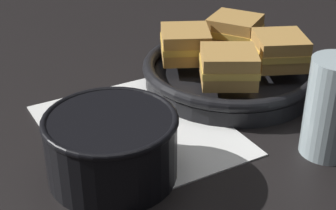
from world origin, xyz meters
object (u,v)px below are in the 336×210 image
soup_bowl (111,143)px  sandwich_far_left (280,50)px  drinking_glass (332,108)px  sandwich_near_left (185,44)px  skillet (230,73)px  sandwich_near_right (229,66)px  spoon (142,134)px  sandwich_far_right (235,30)px

soup_bowl → sandwich_far_left: bearing=95.6°
drinking_glass → sandwich_near_left: bearing=-176.8°
skillet → drinking_glass: size_ratio=2.17×
sandwich_near_right → drinking_glass: (0.16, 0.02, -0.00)m
sandwich_near_right → sandwich_far_left: size_ratio=1.01×
soup_bowl → drinking_glass: drinking_glass is taller
sandwich_near_right → drinking_glass: 0.16m
sandwich_far_left → spoon: bearing=-92.4°
sandwich_near_left → sandwich_far_left: bearing=42.2°
skillet → sandwich_far_left: 0.08m
soup_bowl → skillet: size_ratio=0.57×
sandwich_far_right → drinking_glass: drinking_glass is taller
skillet → sandwich_near_right: 0.08m
sandwich_near_left → drinking_glass: 0.26m
soup_bowl → drinking_glass: 0.26m
drinking_glass → sandwich_far_left: bearing=152.3°
spoon → sandwich_far_right: 0.27m
spoon → drinking_glass: drinking_glass is taller
soup_bowl → sandwich_near_left: sandwich_near_left is taller
soup_bowl → drinking_glass: size_ratio=1.23×
soup_bowl → sandwich_near_right: sandwich_near_right is taller
skillet → sandwich_near_right: size_ratio=2.56×
spoon → sandwich_far_right: sandwich_far_right is taller
sandwich_near_left → sandwich_near_right: 0.10m
sandwich_far_left → drinking_glass: 0.17m
skillet → sandwich_far_left: bearing=42.2°
soup_bowl → sandwich_far_left: sandwich_far_left is taller
skillet → sandwich_far_right: (-0.05, 0.05, 0.04)m
drinking_glass → soup_bowl: bearing=-117.4°
soup_bowl → sandwich_near_right: bearing=99.5°
sandwich_near_left → sandwich_far_left: 0.14m
skillet → sandwich_far_left: size_ratio=2.59×
sandwich_far_left → sandwich_far_right: 0.10m
skillet → sandwich_near_left: (-0.05, -0.05, 0.04)m
spoon → sandwich_near_right: 0.16m
sandwich_near_right → spoon: bearing=-92.2°
spoon → skillet: bearing=94.5°
sandwich_far_left → drinking_glass: (0.15, -0.08, -0.00)m
spoon → sandwich_near_left: 0.19m
skillet → drinking_glass: (0.20, -0.03, 0.04)m
soup_bowl → sandwich_near_right: size_ratio=1.44×
soup_bowl → sandwich_far_right: 0.35m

